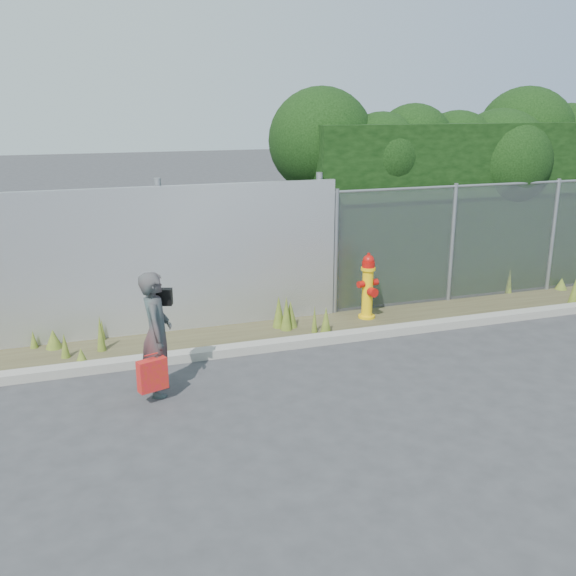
{
  "coord_description": "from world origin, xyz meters",
  "views": [
    {
      "loc": [
        -2.89,
        -6.26,
        3.35
      ],
      "look_at": [
        -0.3,
        1.4,
        1.0
      ],
      "focal_mm": 40.0,
      "sensor_mm": 36.0,
      "label": 1
    }
  ],
  "objects": [
    {
      "name": "red_tote_bag",
      "position": [
        -2.2,
        0.63,
        0.36
      ],
      "size": [
        0.34,
        0.12,
        0.44
      ],
      "rotation": [
        0.0,
        0.0,
        0.33
      ],
      "color": "#B4310A"
    },
    {
      "name": "woman",
      "position": [
        -2.09,
        0.91,
        0.75
      ],
      "size": [
        0.45,
        0.6,
        1.49
      ],
      "primitive_type": "imported",
      "rotation": [
        0.0,
        0.0,
        1.39
      ],
      "color": "#0E5B59",
      "rests_on": "ground"
    },
    {
      "name": "fire_hydrant",
      "position": [
        1.43,
        2.57,
        0.52
      ],
      "size": [
        0.36,
        0.32,
        1.08
      ],
      "rotation": [
        0.0,
        0.0,
        0.2
      ],
      "color": "yellow",
      "rests_on": "ground"
    },
    {
      "name": "hedge",
      "position": [
        4.38,
        4.02,
        2.02
      ],
      "size": [
        7.85,
        2.23,
        3.65
      ],
      "color": "black",
      "rests_on": "ground"
    },
    {
      "name": "ground",
      "position": [
        0.0,
        0.0,
        0.0
      ],
      "size": [
        80.0,
        80.0,
        0.0
      ],
      "primitive_type": "plane",
      "color": "#333335",
      "rests_on": "ground"
    },
    {
      "name": "curb",
      "position": [
        0.0,
        1.8,
        0.06
      ],
      "size": [
        16.0,
        0.22,
        0.12
      ],
      "primitive_type": "cube",
      "color": "gray",
      "rests_on": "ground"
    },
    {
      "name": "chainlink_fence",
      "position": [
        4.25,
        3.0,
        1.03
      ],
      "size": [
        6.5,
        0.07,
        2.05
      ],
      "color": "gray",
      "rests_on": "ground"
    },
    {
      "name": "corrugated_fence",
      "position": [
        -3.25,
        3.01,
        1.1
      ],
      "size": [
        8.5,
        0.21,
        2.3
      ],
      "color": "#B1B3B9",
      "rests_on": "ground"
    },
    {
      "name": "weed_strip",
      "position": [
        0.03,
        2.43,
        0.11
      ],
      "size": [
        16.0,
        1.29,
        0.53
      ],
      "color": "#423C25",
      "rests_on": "ground"
    },
    {
      "name": "black_shoulder_bag",
      "position": [
        -2.0,
        1.05,
        1.15
      ],
      "size": [
        0.26,
        0.11,
        0.2
      ],
      "rotation": [
        0.0,
        0.0,
        -0.34
      ],
      "color": "black"
    }
  ]
}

